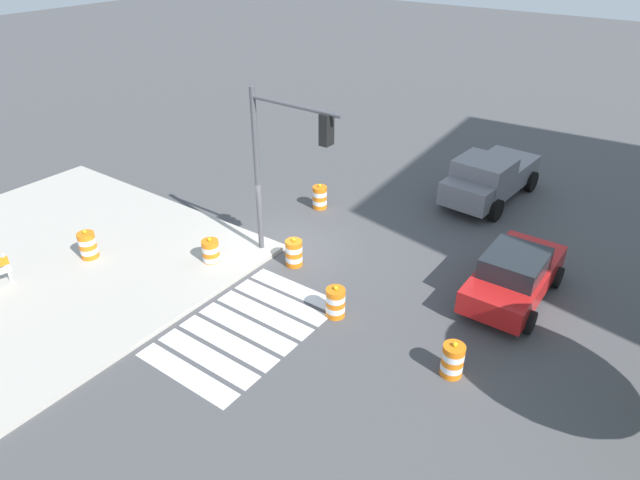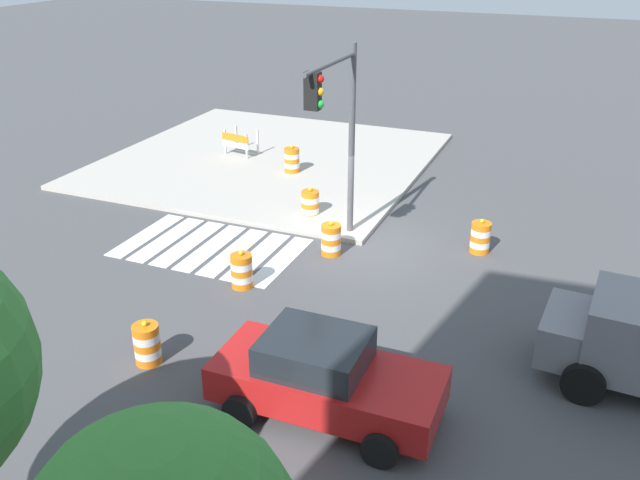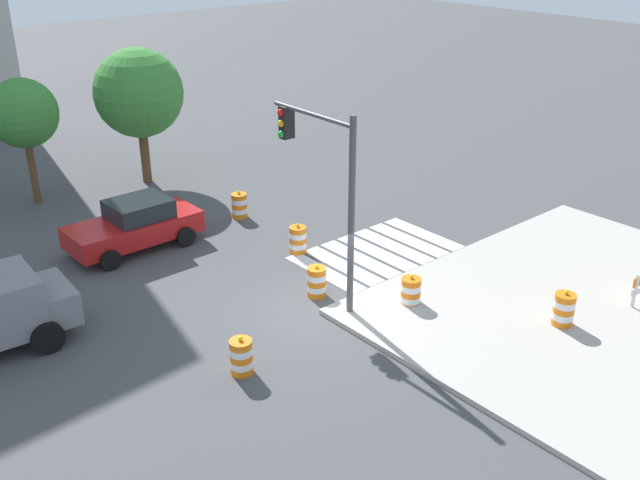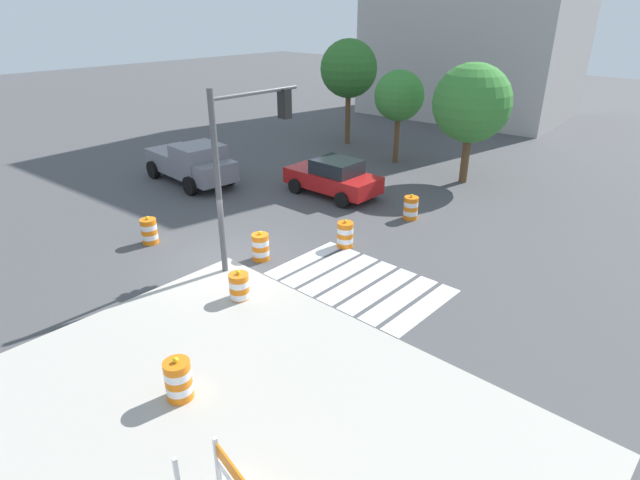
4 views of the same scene
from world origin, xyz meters
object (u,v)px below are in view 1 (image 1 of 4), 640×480
traffic_barrel_far_curb (211,253)px  traffic_barrel_near_corner (320,197)px  traffic_barrel_crosswalk_end (453,360)px  traffic_barrel_median_near (335,302)px  traffic_barrel_on_sidewalk (88,245)px  pickup_truck (489,178)px  traffic_light_pole (284,151)px  traffic_barrel_median_far (294,253)px  sports_car (514,275)px

traffic_barrel_far_curb → traffic_barrel_near_corner: bearing=175.3°
traffic_barrel_crosswalk_end → traffic_barrel_median_near: (-0.25, -3.70, 0.00)m
traffic_barrel_crosswalk_end → traffic_barrel_far_curb: size_ratio=1.00×
traffic_barrel_on_sidewalk → pickup_truck: bearing=143.8°
traffic_barrel_crosswalk_end → traffic_barrel_far_curb: bearing=-90.6°
traffic_barrel_on_sidewalk → traffic_light_pole: size_ratio=0.19×
traffic_barrel_median_far → traffic_barrel_median_near: bearing=61.7°
traffic_light_pole → traffic_barrel_median_near: bearing=63.7°
traffic_barrel_median_near → traffic_barrel_median_far: size_ratio=1.00×
traffic_barrel_near_corner → traffic_barrel_crosswalk_end: 9.80m
sports_car → pickup_truck: bearing=-152.2°
traffic_light_pole → traffic_barrel_on_sidewalk: bearing=-54.3°
traffic_barrel_near_corner → traffic_barrel_crosswalk_end: size_ratio=1.00×
traffic_barrel_median_near → traffic_barrel_on_sidewalk: traffic_barrel_on_sidewalk is taller
traffic_barrel_median_near → traffic_light_pole: size_ratio=0.19×
sports_car → traffic_barrel_far_curb: sports_car is taller
sports_car → traffic_light_pole: traffic_light_pole is taller
pickup_truck → traffic_barrel_median_far: size_ratio=5.17×
pickup_truck → traffic_barrel_median_far: 8.98m
pickup_truck → traffic_barrel_far_curb: (9.94, -5.47, -0.52)m
traffic_barrel_near_corner → traffic_barrel_crosswalk_end: (5.53, 8.10, 0.00)m
traffic_barrel_median_far → traffic_barrel_far_curb: 2.72m
traffic_barrel_median_near → traffic_barrel_on_sidewalk: bearing=-73.9°
traffic_barrel_crosswalk_end → sports_car: bearing=179.0°
pickup_truck → traffic_barrel_on_sidewalk: (12.15, -8.91, -0.37)m
traffic_barrel_crosswalk_end → traffic_light_pole: (-1.71, -6.64, 3.46)m
traffic_barrel_near_corner → sports_car: bearing=79.9°
traffic_barrel_median_near → traffic_barrel_on_sidewalk: (2.38, -8.27, 0.15)m
traffic_barrel_median_far → traffic_barrel_on_sidewalk: (3.80, -5.64, 0.15)m
sports_car → traffic_barrel_median_far: size_ratio=4.23×
traffic_barrel_near_corner → traffic_barrel_median_near: bearing=39.8°
traffic_barrel_far_curb → pickup_truck: bearing=151.2°
traffic_barrel_near_corner → traffic_light_pole: (3.82, 1.45, 3.46)m
sports_car → traffic_barrel_median_near: bearing=-44.6°
traffic_barrel_crosswalk_end → traffic_barrel_median_far: same height
traffic_barrel_on_sidewalk → traffic_barrel_median_near: bearing=106.1°
traffic_light_pole → traffic_barrel_near_corner: bearing=-159.2°
traffic_barrel_crosswalk_end → traffic_barrel_on_sidewalk: size_ratio=1.00×
traffic_barrel_median_near → traffic_barrel_median_far: 2.99m
traffic_barrel_crosswalk_end → traffic_light_pole: 7.68m
sports_car → traffic_barrel_crosswalk_end: bearing=-1.0°
sports_car → traffic_light_pole: bearing=-70.6°
sports_car → traffic_light_pole: size_ratio=0.78×
pickup_truck → traffic_barrel_near_corner: pickup_truck is taller
traffic_barrel_near_corner → traffic_barrel_median_near: (5.28, 4.39, 0.00)m
pickup_truck → sports_car: bearing=27.8°
traffic_barrel_near_corner → traffic_barrel_on_sidewalk: traffic_barrel_on_sidewalk is taller
traffic_barrel_near_corner → traffic_barrel_median_near: size_ratio=1.00×
sports_car → traffic_light_pole: 7.76m
sports_car → traffic_barrel_crosswalk_end: (4.07, -0.07, -0.36)m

